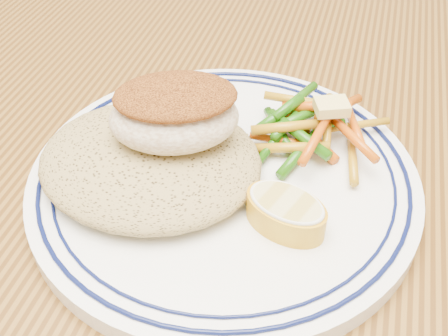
% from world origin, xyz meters
% --- Properties ---
extents(dining_table, '(1.50, 0.90, 0.75)m').
position_xyz_m(dining_table, '(0.00, 0.00, 0.65)').
color(dining_table, '#4E2F0F').
rests_on(dining_table, ground).
extents(plate, '(0.27, 0.27, 0.02)m').
position_xyz_m(plate, '(0.02, 0.04, 0.76)').
color(plate, white).
rests_on(plate, dining_table).
extents(rice_pilaf, '(0.16, 0.14, 0.03)m').
position_xyz_m(rice_pilaf, '(-0.03, 0.03, 0.78)').
color(rice_pilaf, olive).
rests_on(rice_pilaf, plate).
extents(fish_fillet, '(0.10, 0.09, 0.04)m').
position_xyz_m(fish_fillet, '(-0.02, 0.04, 0.81)').
color(fish_fillet, beige).
rests_on(fish_fillet, rice_pilaf).
extents(vegetable_pile, '(0.10, 0.10, 0.03)m').
position_xyz_m(vegetable_pile, '(0.07, 0.09, 0.78)').
color(vegetable_pile, '#C44F09').
rests_on(vegetable_pile, plate).
extents(butter_pat, '(0.03, 0.03, 0.01)m').
position_xyz_m(butter_pat, '(0.08, 0.10, 0.80)').
color(butter_pat, '#F4DB77').
rests_on(butter_pat, vegetable_pile).
extents(lemon_wedge, '(0.07, 0.07, 0.02)m').
position_xyz_m(lemon_wedge, '(0.07, 0.01, 0.78)').
color(lemon_wedge, gold).
rests_on(lemon_wedge, plate).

